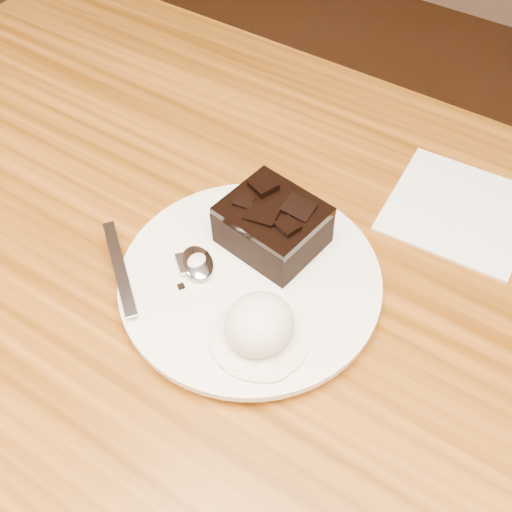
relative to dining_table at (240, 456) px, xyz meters
The scene contains 9 objects.
dining_table is the anchor object (origin of this frame).
plate 0.39m from the dining_table, 83.90° to the left, with size 0.24×0.24×0.02m, color white.
brownie 0.42m from the dining_table, 91.95° to the left, with size 0.09×0.08×0.04m, color black.
ice_cream_scoop 0.42m from the dining_table, 26.43° to the right, with size 0.06×0.06×0.05m, color silver.
melt_puddle 0.40m from the dining_table, 26.43° to the right, with size 0.09×0.09×0.00m, color white.
spoon 0.40m from the dining_table, 168.18° to the left, with size 0.03×0.17×0.01m, color silver, non-canonical shape.
napkin 0.46m from the dining_table, 60.57° to the left, with size 0.14×0.14×0.01m, color white.
crumb_a 0.40m from the dining_table, 157.68° to the right, with size 0.01×0.01×0.00m, color black.
crumb_b 0.40m from the dining_table, 52.95° to the right, with size 0.01×0.01×0.00m, color black.
Camera 1 is at (0.19, -0.25, 1.22)m, focal length 42.53 mm.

